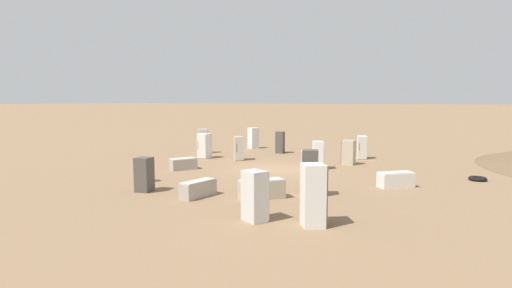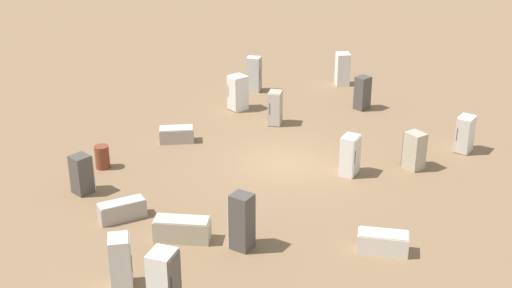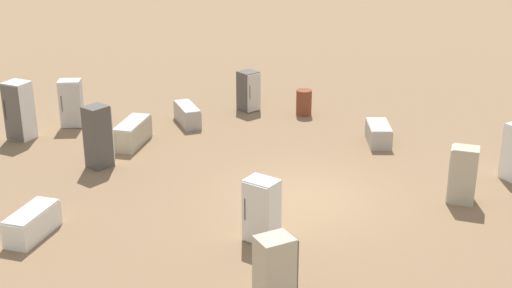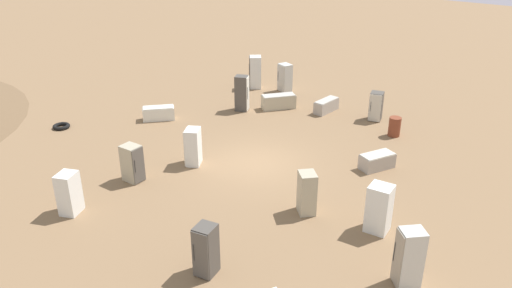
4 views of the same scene
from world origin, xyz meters
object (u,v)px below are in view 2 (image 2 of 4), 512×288
(discarded_fridge_8, at_px, (350,155))
(discarded_fridge_12, at_px, (465,134))
(discarded_fridge_7, at_px, (363,93))
(discarded_fridge_13, at_px, (275,108))
(discarded_fridge_0, at_px, (254,74))
(discarded_fridge_4, at_px, (182,229))
(discarded_fridge_6, at_px, (342,69))
(discarded_fridge_9, at_px, (383,242))
(discarded_fridge_2, at_px, (122,210))
(discarded_fridge_15, at_px, (82,174))
(discarded_fridge_10, at_px, (414,150))
(discarded_fridge_3, at_px, (164,283))
(discarded_fridge_1, at_px, (238,93))
(rusty_barrel, at_px, (102,157))
(discarded_fridge_5, at_px, (241,222))
(discarded_fridge_14, at_px, (121,262))
(discarded_fridge_11, at_px, (177,135))

(discarded_fridge_8, bearing_deg, discarded_fridge_12, 141.53)
(discarded_fridge_7, relative_size, discarded_fridge_13, 1.03)
(discarded_fridge_0, bearing_deg, discarded_fridge_12, 63.49)
(discarded_fridge_0, bearing_deg, discarded_fridge_7, 78.07)
(discarded_fridge_4, xyz_separation_m, discarded_fridge_6, (-14.77, -7.97, 0.46))
(discarded_fridge_9, bearing_deg, discarded_fridge_2, 87.11)
(discarded_fridge_6, bearing_deg, discarded_fridge_15, -137.34)
(discarded_fridge_6, distance_m, discarded_fridge_9, 16.05)
(discarded_fridge_8, bearing_deg, discarded_fridge_10, 130.43)
(discarded_fridge_2, height_order, discarded_fridge_3, discarded_fridge_3)
(discarded_fridge_1, distance_m, rusty_barrel, 8.21)
(discarded_fridge_5, distance_m, discarded_fridge_7, 13.46)
(discarded_fridge_3, xyz_separation_m, discarded_fridge_12, (-15.29, -1.77, -0.20))
(discarded_fridge_3, height_order, discarded_fridge_13, discarded_fridge_3)
(discarded_fridge_2, height_order, rusty_barrel, rusty_barrel)
(discarded_fridge_1, relative_size, discarded_fridge_8, 1.05)
(discarded_fridge_1, xyz_separation_m, discarded_fridge_8, (0.69, 8.21, -0.04))
(discarded_fridge_6, bearing_deg, discarded_fridge_13, -129.09)
(discarded_fridge_7, bearing_deg, discarded_fridge_10, -32.68)
(discarded_fridge_2, xyz_separation_m, discarded_fridge_13, (-9.50, -3.47, 0.44))
(discarded_fridge_1, relative_size, discarded_fridge_12, 1.09)
(discarded_fridge_9, bearing_deg, rusty_barrel, 69.45)
(discarded_fridge_0, distance_m, discarded_fridge_1, 2.68)
(discarded_fridge_0, height_order, discarded_fridge_9, discarded_fridge_0)
(discarded_fridge_0, height_order, discarded_fridge_14, discarded_fridge_0)
(discarded_fridge_1, xyz_separation_m, discarded_fridge_11, (4.32, 1.50, -0.51))
(discarded_fridge_8, height_order, discarded_fridge_13, discarded_fridge_8)
(discarded_fridge_2, distance_m, discarded_fridge_14, 4.01)
(discarded_fridge_1, bearing_deg, discarded_fridge_8, 175.94)
(discarded_fridge_4, distance_m, discarded_fridge_7, 13.96)
(discarded_fridge_6, height_order, discarded_fridge_11, discarded_fridge_6)
(discarded_fridge_12, distance_m, discarded_fridge_15, 15.32)
(discarded_fridge_1, distance_m, discarded_fridge_6, 6.42)
(discarded_fridge_3, relative_size, discarded_fridge_6, 1.15)
(discarded_fridge_9, relative_size, rusty_barrel, 1.74)
(discarded_fridge_6, distance_m, discarded_fridge_10, 10.11)
(discarded_fridge_2, xyz_separation_m, discarded_fridge_6, (-15.67, -5.56, 0.51))
(discarded_fridge_5, xyz_separation_m, discarded_fridge_15, (2.35, -6.57, -0.21))
(discarded_fridge_2, height_order, discarded_fridge_9, discarded_fridge_9)
(discarded_fridge_0, xyz_separation_m, discarded_fridge_14, (13.29, 11.06, -0.07))
(rusty_barrel, bearing_deg, discarded_fridge_9, 111.11)
(discarded_fridge_1, xyz_separation_m, discarded_fridge_9, (3.76, 12.83, -0.49))
(discarded_fridge_1, relative_size, discarded_fridge_11, 1.05)
(discarded_fridge_6, relative_size, discarded_fridge_8, 1.07)
(discarded_fridge_5, xyz_separation_m, discarded_fridge_8, (-6.43, -1.72, -0.16))
(discarded_fridge_3, height_order, discarded_fridge_14, discarded_fridge_3)
(discarded_fridge_0, xyz_separation_m, discarded_fridge_10, (0.49, 10.91, -0.15))
(discarded_fridge_2, distance_m, discarded_fridge_9, 8.79)
(discarded_fridge_9, distance_m, discarded_fridge_14, 8.10)
(discarded_fridge_4, relative_size, discarded_fridge_5, 0.93)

